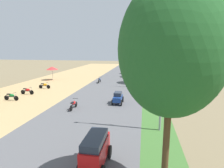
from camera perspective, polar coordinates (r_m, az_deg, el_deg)
name	(u,v)px	position (r m, az deg, el deg)	size (l,w,h in m)	color
parked_motorbike_third	(11,96)	(23.54, -29.02, -3.37)	(1.80, 0.54, 0.94)	black
parked_motorbike_fourth	(27,91)	(25.77, -25.02, -1.88)	(1.80, 0.54, 0.94)	black
parked_motorbike_fifth	(45,85)	(28.54, -20.38, -0.38)	(1.80, 0.54, 0.94)	black
vendor_umbrella	(52,68)	(35.79, -18.25, 4.75)	(2.20, 2.20, 2.52)	#99999E
median_tree_nearest	(172,49)	(6.75, 18.25, 10.24)	(3.77, 3.77, 8.16)	#4C351E
median_tree_second	(151,49)	(30.71, 12.09, 10.81)	(3.49, 3.49, 7.61)	#4C351E
median_tree_third	(151,46)	(37.39, 11.98, 11.44)	(3.72, 3.72, 8.52)	#4C351E
median_tree_fourth	(149,40)	(42.53, 11.64, 13.26)	(3.40, 3.40, 9.46)	#4C351E
streetlamp_near	(163,64)	(12.73, 15.71, 6.13)	(3.16, 0.20, 8.32)	gray
streetlamp_mid	(153,56)	(27.30, 12.77, 8.43)	(3.16, 0.20, 8.18)	gray
streetlamp_far	(149,54)	(47.60, 11.67, 9.19)	(3.16, 0.20, 7.83)	gray
utility_pole_near	(169,57)	(35.38, 17.40, 8.17)	(1.80, 0.20, 8.47)	brown
car_van_red	(96,149)	(9.38, -5.18, -19.71)	(1.19, 2.41, 1.67)	red
car_hatchback_blue	(118,97)	(19.37, 1.86, -4.21)	(1.04, 2.00, 1.23)	navy
motorbike_ahead_second	(74,104)	(18.04, -11.93, -6.16)	(0.54, 1.80, 0.94)	black
motorbike_ahead_third	(99,80)	(31.52, -3.96, 1.32)	(0.54, 1.80, 0.94)	black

